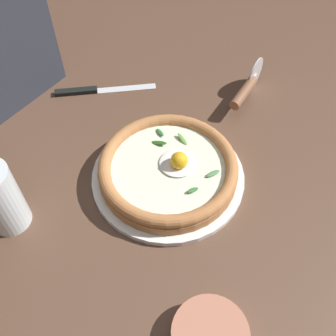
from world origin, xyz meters
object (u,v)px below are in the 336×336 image
object	(u,v)px
side_bowl	(210,336)
pizza_cutter	(246,87)
pizza	(168,168)
drinking_glass	(2,202)
table_knife	(91,91)

from	to	relation	value
side_bowl	pizza_cutter	bearing A→B (deg)	-145.53
pizza	pizza_cutter	distance (m)	0.28
pizza_cutter	drinking_glass	size ratio (longest dim) A/B	1.13
side_bowl	pizza_cutter	distance (m)	0.52
side_bowl	table_knife	world-z (taller)	side_bowl
table_knife	drinking_glass	distance (m)	0.35
pizza	side_bowl	size ratio (longest dim) A/B	2.32
pizza	table_knife	bearing A→B (deg)	-97.59
pizza_cutter	pizza	bearing A→B (deg)	9.00
side_bowl	table_knife	bearing A→B (deg)	-109.60
side_bowl	pizza_cutter	world-z (taller)	pizza_cutter
side_bowl	table_knife	xyz separation A→B (m)	(-0.20, -0.55, -0.01)
pizza	drinking_glass	world-z (taller)	drinking_glass
pizza	pizza_cutter	world-z (taller)	pizza_cutter
pizza_cutter	drinking_glass	distance (m)	0.54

